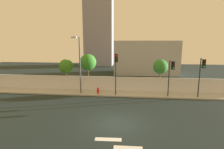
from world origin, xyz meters
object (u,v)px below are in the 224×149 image
(roadside_tree_leftmost, at_px, (66,66))
(roadside_tree_midleft, at_px, (88,62))
(fire_hydrant, at_px, (98,90))
(roadside_tree_midright, at_px, (160,67))
(traffic_light_right, at_px, (116,66))
(street_lamp_curbside, at_px, (79,61))
(traffic_light_left, at_px, (171,71))
(traffic_light_center, at_px, (202,70))

(roadside_tree_leftmost, bearing_deg, roadside_tree_midleft, 0.00)
(roadside_tree_leftmost, relative_size, roadside_tree_midleft, 0.85)
(fire_hydrant, xyz_separation_m, roadside_tree_midright, (7.82, 2.70, 2.68))
(traffic_light_right, height_order, fire_hydrant, traffic_light_right)
(street_lamp_curbside, bearing_deg, traffic_light_left, -2.46)
(traffic_light_center, xyz_separation_m, street_lamp_curbside, (-13.83, 0.80, 0.75))
(traffic_light_left, relative_size, traffic_light_right, 0.85)
(street_lamp_curbside, height_order, fire_hydrant, street_lamp_curbside)
(traffic_light_left, bearing_deg, roadside_tree_leftmost, 166.06)
(traffic_light_right, height_order, roadside_tree_midleft, traffic_light_right)
(traffic_light_center, bearing_deg, fire_hydrant, 175.24)
(traffic_light_center, distance_m, roadside_tree_leftmost, 16.98)
(traffic_light_left, xyz_separation_m, roadside_tree_leftmost, (-13.43, 3.33, -0.14))
(street_lamp_curbside, distance_m, fire_hydrant, 4.28)
(street_lamp_curbside, bearing_deg, roadside_tree_leftmost, 133.65)
(traffic_light_right, relative_size, fire_hydrant, 6.56)
(street_lamp_curbside, bearing_deg, roadside_tree_midright, 16.02)
(roadside_tree_midleft, height_order, roadside_tree_midright, roadside_tree_midleft)
(fire_hydrant, xyz_separation_m, roadside_tree_midleft, (-1.82, 2.70, 3.13))
(street_lamp_curbside, height_order, roadside_tree_midleft, street_lamp_curbside)
(street_lamp_curbside, xyz_separation_m, roadside_tree_midright, (10.02, 2.88, -0.99))
(traffic_light_left, bearing_deg, roadside_tree_midleft, 162.08)
(street_lamp_curbside, relative_size, roadside_tree_midleft, 1.44)
(traffic_light_center, xyz_separation_m, roadside_tree_midright, (-3.81, 3.67, -0.24))
(roadside_tree_leftmost, relative_size, roadside_tree_midright, 0.97)
(roadside_tree_midright, bearing_deg, fire_hydrant, -160.94)
(roadside_tree_midleft, distance_m, roadside_tree_midright, 9.65)
(roadside_tree_leftmost, bearing_deg, traffic_light_left, -13.94)
(traffic_light_center, relative_size, fire_hydrant, 5.96)
(traffic_light_left, distance_m, roadside_tree_midright, 3.40)
(traffic_light_center, relative_size, roadside_tree_midleft, 0.94)
(roadside_tree_leftmost, bearing_deg, traffic_light_center, -12.49)
(traffic_light_right, bearing_deg, street_lamp_curbside, 172.64)
(traffic_light_center, xyz_separation_m, roadside_tree_midleft, (-13.46, 3.67, 0.22))
(traffic_light_right, xyz_separation_m, street_lamp_curbside, (-4.48, 0.58, 0.46))
(roadside_tree_leftmost, bearing_deg, street_lamp_curbside, -46.35)
(roadside_tree_midright, bearing_deg, traffic_light_center, -43.91)
(roadside_tree_midright, bearing_deg, street_lamp_curbside, -163.98)
(fire_hydrant, relative_size, roadside_tree_midleft, 0.16)
(traffic_light_left, bearing_deg, traffic_light_center, -6.12)
(traffic_light_center, bearing_deg, street_lamp_curbside, 176.71)
(traffic_light_center, height_order, fire_hydrant, traffic_light_center)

